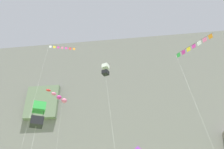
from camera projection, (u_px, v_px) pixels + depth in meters
The scene contains 6 objects.
cliff_face at pixel (128, 139), 79.04m from camera, with size 180.00×31.05×56.45m.
kite_box_mid_left at pixel (106, 70), 29.66m from camera, with size 2.81×3.43×19.14m.
kite_box_mid_center at pixel (38, 115), 18.94m from camera, with size 1.42×2.77×10.55m.
kite_banner_high_center at pixel (58, 57), 41.02m from camera, with size 4.34×6.64×28.98m.
kite_windsock_near_cliff at pixel (60, 98), 45.32m from camera, with size 3.25×4.32×23.78m.
kite_banner_upper_right at pixel (194, 50), 31.51m from camera, with size 3.99×7.77×22.50m.
Camera 1 is at (4.45, -7.26, 1.83)m, focal length 41.33 mm.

